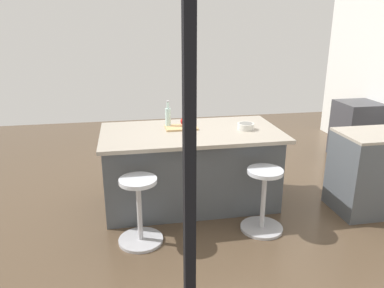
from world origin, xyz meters
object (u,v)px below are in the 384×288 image
at_px(stool_by_window, 263,202).
at_px(fruit_bowl, 246,126).
at_px(stool_middle, 140,213).
at_px(cutting_board, 181,127).
at_px(water_bottle, 168,117).
at_px(kitchen_island, 190,167).
at_px(apple_red, 184,121).
at_px(oven_range, 356,130).

height_order(stool_by_window, fruit_bowl, fruit_bowl).
bearing_deg(stool_middle, cutting_board, -124.04).
bearing_deg(cutting_board, fruit_bowl, 166.29).
relative_size(cutting_board, water_bottle, 1.15).
distance_m(kitchen_island, fruit_bowl, 0.79).
bearing_deg(cutting_board, apple_red, -124.75).
bearing_deg(water_bottle, apple_red, 177.75).
relative_size(water_bottle, fruit_bowl, 1.69).
xyz_separation_m(stool_by_window, fruit_bowl, (0.01, -0.62, 0.64)).
relative_size(kitchen_island, stool_by_window, 2.96).
bearing_deg(stool_middle, oven_range, -152.42).
bearing_deg(kitchen_island, water_bottle, -32.57).
bearing_deg(water_bottle, stool_by_window, 134.91).
bearing_deg(stool_by_window, water_bottle, -45.09).
height_order(kitchen_island, stool_middle, kitchen_island).
bearing_deg(fruit_bowl, kitchen_island, -8.90).
xyz_separation_m(oven_range, stool_by_window, (2.22, 1.82, -0.13)).
bearing_deg(fruit_bowl, apple_red, -19.74).
bearing_deg(fruit_bowl, stool_middle, 26.47).
xyz_separation_m(oven_range, kitchen_island, (2.85, 1.10, 0.02)).
relative_size(kitchen_island, cutting_board, 5.53).
bearing_deg(water_bottle, oven_range, -162.82).
height_order(oven_range, apple_red, apple_red).
height_order(stool_by_window, water_bottle, water_bottle).
distance_m(stool_by_window, apple_red, 1.28).
relative_size(oven_range, stool_by_window, 1.33).
distance_m(cutting_board, water_bottle, 0.19).
xyz_separation_m(kitchen_island, cutting_board, (0.09, -0.08, 0.46)).
height_order(apple_red, fruit_bowl, apple_red).
xyz_separation_m(stool_middle, apple_red, (-0.58, -0.86, 0.66)).
relative_size(kitchen_island, water_bottle, 6.38).
xyz_separation_m(kitchen_island, stool_by_window, (-0.63, 0.71, -0.15)).
distance_m(apple_red, fruit_bowl, 0.70).
bearing_deg(stool_by_window, cutting_board, -47.64).
height_order(stool_middle, fruit_bowl, fruit_bowl).
relative_size(stool_middle, apple_red, 7.69).
distance_m(oven_range, stool_middle, 3.93).
relative_size(kitchen_island, apple_red, 22.75).
relative_size(oven_range, cutting_board, 2.48).
bearing_deg(apple_red, water_bottle, -2.25).
height_order(stool_middle, cutting_board, cutting_board).
distance_m(cutting_board, apple_red, 0.10).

